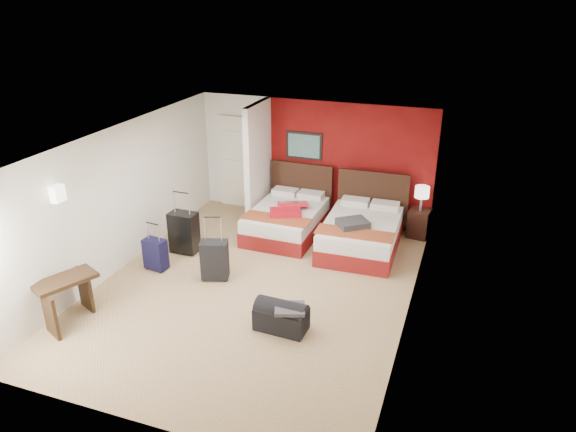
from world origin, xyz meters
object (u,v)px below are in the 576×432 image
at_px(desk, 68,300).
at_px(table_lamp, 421,199).
at_px(nightstand, 419,223).
at_px(duffel_bag, 281,318).
at_px(red_suitcase_open, 289,209).
at_px(suitcase_navy, 156,255).
at_px(suitcase_black, 184,233).
at_px(suitcase_charcoal, 215,261).
at_px(bed_left, 286,221).
at_px(bed_right, 361,235).

bearing_deg(desk, table_lamp, 71.39).
xyz_separation_m(nightstand, duffel_bag, (-1.49, -3.87, -0.09)).
height_order(red_suitcase_open, suitcase_navy, red_suitcase_open).
bearing_deg(table_lamp, suitcase_navy, -145.08).
relative_size(nightstand, suitcase_black, 0.73).
distance_m(suitcase_black, desk, 2.62).
relative_size(red_suitcase_open, suitcase_charcoal, 1.22).
bearing_deg(bed_left, suitcase_black, -136.86).
relative_size(bed_right, red_suitcase_open, 2.37).
bearing_deg(duffel_bag, desk, -161.05).
bearing_deg(bed_left, suitcase_charcoal, -103.35).
bearing_deg(bed_left, duffel_bag, -70.48).
height_order(bed_left, table_lamp, table_lamp).
relative_size(table_lamp, desk, 0.56).
bearing_deg(bed_left, nightstand, 18.41).
bearing_deg(bed_left, table_lamp, 18.41).
bearing_deg(suitcase_black, table_lamp, 29.30).
distance_m(bed_left, desk, 4.43).
bearing_deg(suitcase_navy, suitcase_charcoal, 10.06).
bearing_deg(suitcase_black, desk, -99.32).
bearing_deg(suitcase_charcoal, bed_right, 24.78).
bearing_deg(red_suitcase_open, suitcase_navy, -153.85).
bearing_deg(suitcase_navy, bed_left, 59.64).
distance_m(table_lamp, suitcase_black, 4.60).
xyz_separation_m(bed_left, table_lamp, (2.52, 0.79, 0.53)).
height_order(red_suitcase_open, suitcase_charcoal, suitcase_charcoal).
xyz_separation_m(suitcase_black, suitcase_navy, (-0.14, -0.76, -0.11)).
bearing_deg(suitcase_black, nightstand, 29.30).
relative_size(nightstand, suitcase_navy, 1.03).
bearing_deg(bed_left, bed_right, -4.85).
distance_m(nightstand, duffel_bag, 4.15).
distance_m(suitcase_navy, desk, 1.85).
relative_size(suitcase_navy, duffel_bag, 0.72).
bearing_deg(red_suitcase_open, suitcase_black, -164.67).
bearing_deg(desk, duffel_bag, 40.98).
xyz_separation_m(suitcase_navy, duffel_bag, (2.70, -0.95, -0.08)).
height_order(bed_right, duffel_bag, bed_right).
bearing_deg(bed_right, table_lamp, 42.92).
relative_size(bed_left, table_lamp, 3.73).
bearing_deg(desk, bed_right, 71.87).
bearing_deg(red_suitcase_open, table_lamp, -2.69).
bearing_deg(duffel_bag, nightstand, 71.96).
distance_m(suitcase_charcoal, suitcase_navy, 1.14).
xyz_separation_m(bed_right, desk, (-3.55, -3.79, 0.08)).
bearing_deg(suitcase_black, bed_left, 43.23).
distance_m(bed_left, suitcase_black, 2.05).
distance_m(suitcase_black, suitcase_navy, 0.78).
bearing_deg(suitcase_black, duffel_bag, -32.65).
bearing_deg(table_lamp, suitcase_black, -151.81).
relative_size(table_lamp, suitcase_navy, 0.91).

